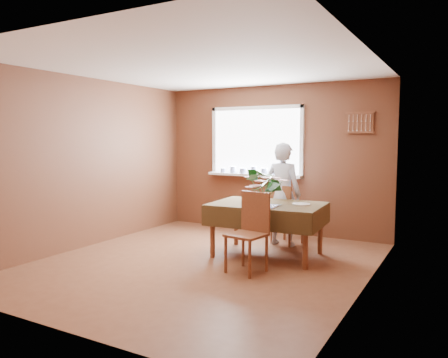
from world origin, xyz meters
The scene contains 15 objects.
floor centered at (0.00, 0.00, 0.00)m, with size 4.50×4.50×0.00m, color brown.
ceiling centered at (0.00, 0.00, 2.50)m, with size 4.50×4.50×0.00m, color white.
wall_back centered at (0.00, 2.25, 1.25)m, with size 4.00×4.00×0.00m, color brown.
wall_front centered at (0.00, -2.25, 1.25)m, with size 4.00×4.00×0.00m, color brown.
wall_left centered at (-2.00, 0.00, 1.25)m, with size 4.50×4.50×0.00m, color brown.
wall_right centered at (2.00, 0.00, 1.25)m, with size 4.50×4.50×0.00m, color brown.
window_assembly centered at (-0.30, 2.19, 1.34)m, with size 1.72×0.20×1.22m.
spoon_rack centered at (1.45, 2.22, 1.85)m, with size 0.44×0.05×0.33m.
dining_table centered at (0.56, 0.76, 0.64)m, with size 1.56×1.12×0.73m.
chair_far centered at (0.52, 1.48, 0.50)m, with size 0.47×0.47×0.91m.
chair_near centered at (0.65, 0.03, 0.52)m, with size 0.47×0.47×0.96m.
seated_woman centered at (0.51, 1.44, 0.77)m, with size 0.57×0.37×1.55m, color white.
flower_bouquet centered at (0.61, 0.54, 1.00)m, with size 0.50×0.50×0.43m.
side_plate centered at (1.00, 0.88, 0.73)m, with size 0.24×0.24×0.01m, color white.
table_knife centered at (0.77, 0.58, 0.73)m, with size 0.02×0.23×0.00m, color silver.
Camera 1 is at (2.91, -4.66, 1.60)m, focal length 35.00 mm.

